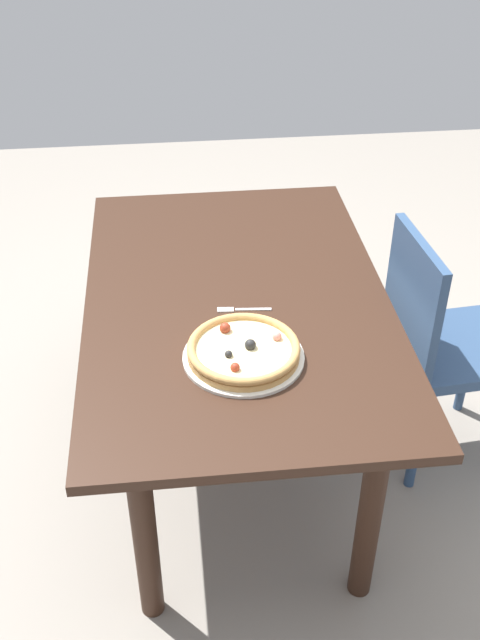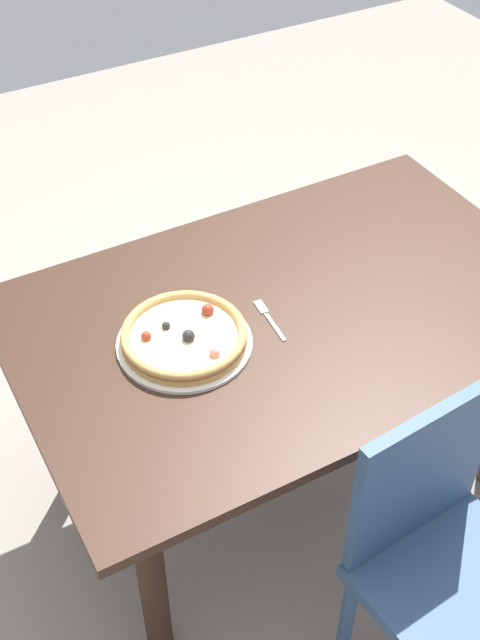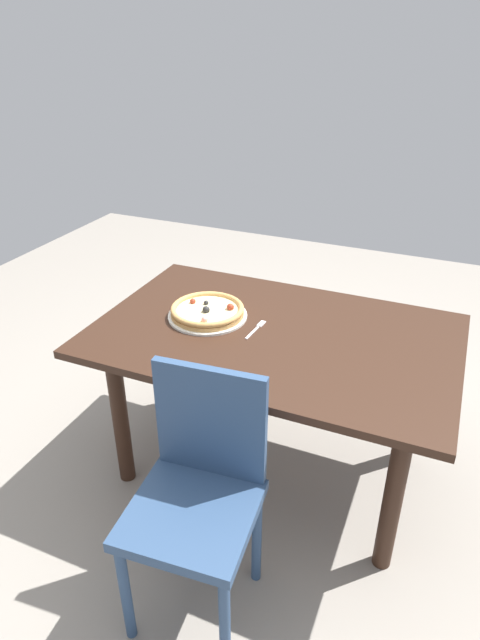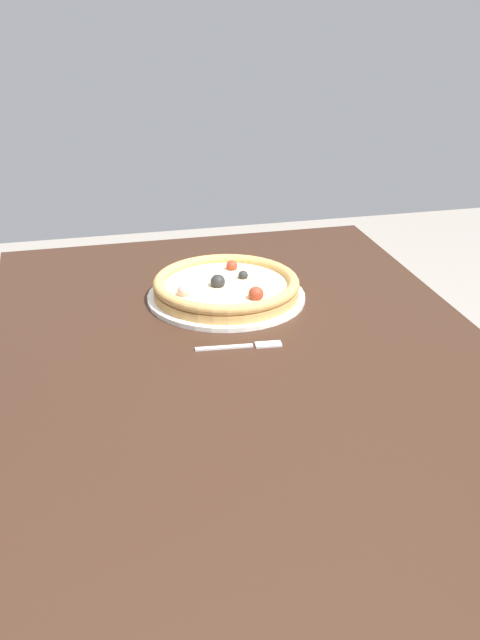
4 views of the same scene
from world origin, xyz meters
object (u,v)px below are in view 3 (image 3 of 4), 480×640
(chair_near, at_px, (199,490))
(pizza, at_px, (207,310))
(dining_table, at_px, (273,353))
(plate, at_px, (208,316))
(fork, at_px, (257,328))

(chair_near, distance_m, pizza, 0.81)
(dining_table, distance_m, plate, 0.33)
(pizza, height_order, fork, pizza)
(fork, bearing_deg, dining_table, -85.26)
(chair_near, height_order, pizza, chair_near)
(plate, bearing_deg, pizza, -4.39)
(pizza, xyz_separation_m, fork, (0.23, -0.01, -0.03))
(chair_near, xyz_separation_m, plate, (-0.30, 0.70, 0.23))
(plate, xyz_separation_m, pizza, (0.00, -0.00, 0.03))
(pizza, relative_size, fork, 1.90)
(pizza, bearing_deg, plate, 175.61)
(plate, distance_m, pizza, 0.03)
(plate, bearing_deg, dining_table, -2.55)
(dining_table, xyz_separation_m, chair_near, (-0.01, -0.69, -0.13))
(dining_table, relative_size, fork, 8.82)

